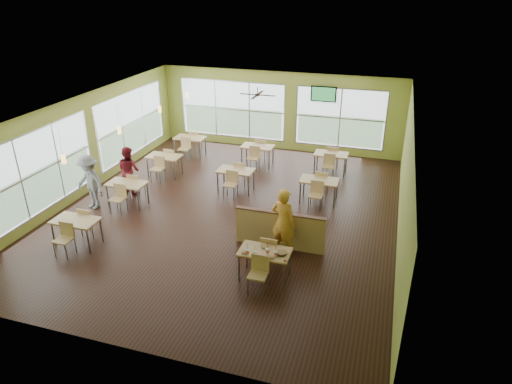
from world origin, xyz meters
TOP-DOWN VIEW (x-y plane):
  - room at (0.00, 0.00)m, footprint 12.00×12.04m
  - window_bays at (-2.65, 3.08)m, footprint 9.24×10.24m
  - main_table at (2.00, -3.00)m, footprint 1.22×1.52m
  - half_wall_divider at (2.00, -1.55)m, footprint 2.40×0.14m
  - dining_tables at (-1.05, 1.71)m, footprint 6.92×8.72m
  - pendant_lights at (-3.20, 0.68)m, footprint 0.11×7.31m
  - ceiling_fan at (-0.00, 3.00)m, footprint 1.25×1.25m
  - tv_backwall at (1.80, 5.90)m, footprint 1.00×0.07m
  - man_plaid at (2.15, -1.82)m, footprint 0.78×0.62m
  - patron_maroon at (-3.63, 0.37)m, footprint 0.93×0.82m
  - patron_grey at (-4.14, -1.00)m, footprint 1.27×0.97m
  - cup_blue at (1.65, -3.24)m, footprint 0.09×0.09m
  - cup_yellow at (1.83, -3.25)m, footprint 0.08×0.08m
  - cup_red_near at (2.09, -3.08)m, footprint 0.10×0.10m
  - cup_red_far at (2.30, -3.12)m, footprint 0.09×0.09m
  - food_basket at (2.41, -3.01)m, footprint 0.26×0.26m
  - ketchup_cup at (2.55, -3.26)m, footprint 0.05×0.05m
  - wrapper_left at (1.58, -3.21)m, footprint 0.18×0.16m
  - wrapper_mid at (1.96, -2.85)m, footprint 0.27×0.25m
  - wrapper_right at (2.23, -3.24)m, footprint 0.17×0.16m

SIDE VIEW (x-z plane):
  - half_wall_divider at x=2.00m, z-range 0.00..1.04m
  - dining_tables at x=-1.05m, z-range 0.20..1.07m
  - main_table at x=2.00m, z-range 0.20..1.07m
  - ketchup_cup at x=2.55m, z-range 0.75..0.77m
  - wrapper_right at x=2.23m, z-range 0.75..0.79m
  - wrapper_left at x=1.58m, z-range 0.75..0.79m
  - wrapper_mid at x=1.96m, z-range 0.75..0.80m
  - food_basket at x=2.41m, z-range 0.75..0.81m
  - patron_maroon at x=-3.63m, z-range 0.00..1.59m
  - cup_yellow at x=1.83m, z-range 0.66..0.96m
  - cup_red_far at x=2.30m, z-range 0.66..0.97m
  - cup_blue at x=1.65m, z-range 0.66..0.97m
  - cup_red_near at x=2.09m, z-range 0.64..1.00m
  - patron_grey at x=-4.14m, z-range 0.00..1.74m
  - man_plaid at x=2.15m, z-range 0.00..1.85m
  - window_bays at x=-2.65m, z-range 0.29..2.66m
  - room at x=0.00m, z-range 0.00..3.20m
  - tv_backwall at x=1.80m, z-range 2.15..2.75m
  - pendant_lights at x=-3.20m, z-range 2.02..2.88m
  - ceiling_fan at x=0.00m, z-range 2.80..3.09m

